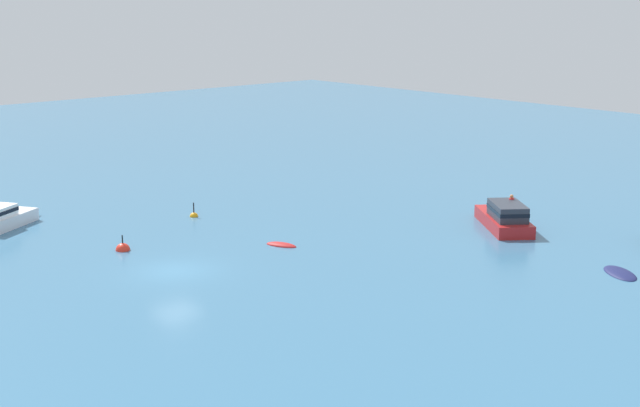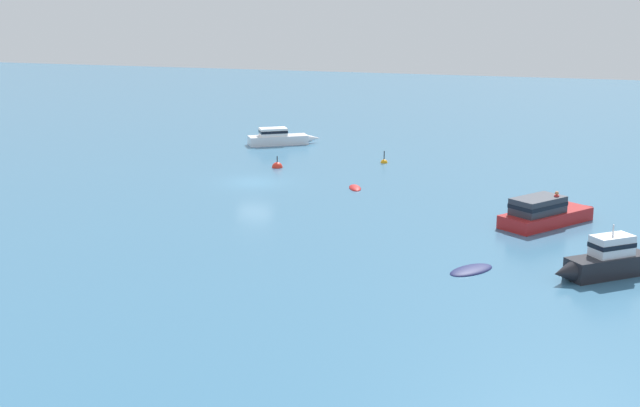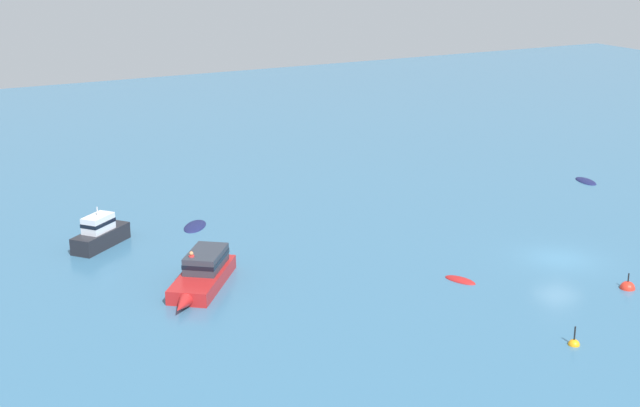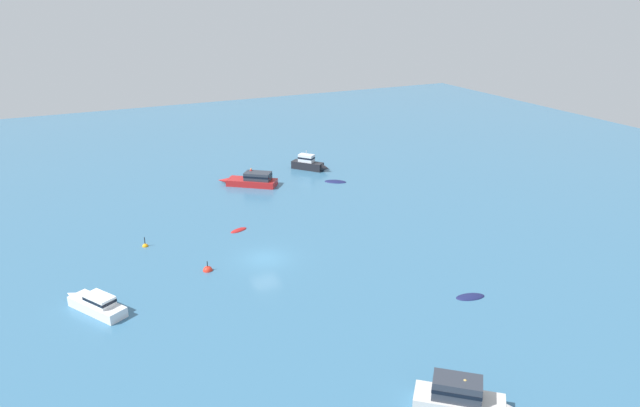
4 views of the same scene
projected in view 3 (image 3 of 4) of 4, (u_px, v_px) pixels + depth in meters
The scene contains 8 objects.
ground_plane at pixel (560, 259), 56.69m from camera, with size 160.00×160.00×0.00m, color teal.
motor_cruiser at pixel (103, 233), 58.91m from camera, with size 5.08×4.44×2.68m.
cabin_cruiser at pixel (203, 273), 52.37m from camera, with size 5.96×7.13×2.13m.
dinghy at pixel (586, 182), 73.76m from camera, with size 1.65×2.70×0.39m.
tender at pixel (195, 227), 62.73m from camera, with size 2.77×3.15×0.37m.
skiff at pixel (460, 281), 53.22m from camera, with size 1.50×2.18×0.37m.
channel_buoy at pixel (574, 345), 45.06m from camera, with size 0.58×0.58×1.27m.
mooring_buoy at pixel (627, 289), 52.04m from camera, with size 0.86×0.86×1.35m.
Camera 3 is at (-37.94, -40.19, 19.75)m, focal length 51.55 mm.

